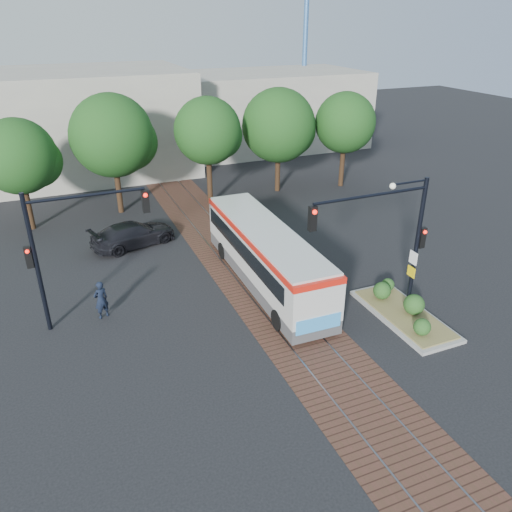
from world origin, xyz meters
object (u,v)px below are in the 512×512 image
Objects in this scene: city_bus at (265,253)px; traffic_island at (403,309)px; parked_car at (133,234)px; signal_pole_main at (395,231)px; signal_pole_left at (63,241)px; officer at (101,300)px.

traffic_island is at bearing -48.22° from city_bus.
city_bus reaches higher than parked_car.
signal_pole_main is (-0.96, 0.09, 3.83)m from traffic_island.
signal_pole_left reaches higher than officer.
parked_car is at bearing 62.40° from signal_pole_left.
signal_pole_main reaches higher than parked_car.
signal_pole_left is 3.43× the size of officer.
signal_pole_main reaches higher than officer.
city_bus is 6.55m from signal_pole_main.
signal_pole_left is 3.17m from officer.
signal_pole_main is (3.41, -4.97, 2.55)m from city_bus.
signal_pole_main is at bearing -21.45° from signal_pole_left.
officer reaches higher than traffic_island.
signal_pole_left is (-8.82, -0.16, 2.26)m from city_bus.
traffic_island is 14.50m from signal_pole_left.
signal_pole_left is (-12.23, 4.80, -0.29)m from signal_pole_main.
signal_pole_main reaches higher than traffic_island.
traffic_island is at bearing -5.36° from signal_pole_main.
signal_pole_left is at bearing -177.98° from city_bus.
traffic_island is 2.97× the size of officer.
city_bus is 8.65m from parked_car.
city_bus is 1.80× the size of signal_pole_left.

